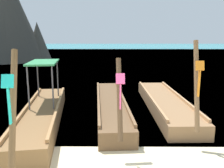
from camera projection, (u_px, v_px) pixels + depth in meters
name	position (u px, v px, depth m)	size (l,w,h in m)	color
sea_water	(114.00, 49.00, 65.16)	(120.00, 120.00, 0.00)	teal
longtail_boat_turquoise_ribbon	(43.00, 114.00, 7.92)	(1.99, 6.90, 2.63)	brown
longtail_boat_pink_ribbon	(111.00, 105.00, 9.20)	(1.52, 7.24, 2.37)	brown
longtail_boat_orange_ribbon	(164.00, 103.00, 9.56)	(1.43, 6.88, 2.79)	olive
karst_rock	(7.00, 13.00, 28.98)	(9.79, 9.17, 12.50)	#383833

